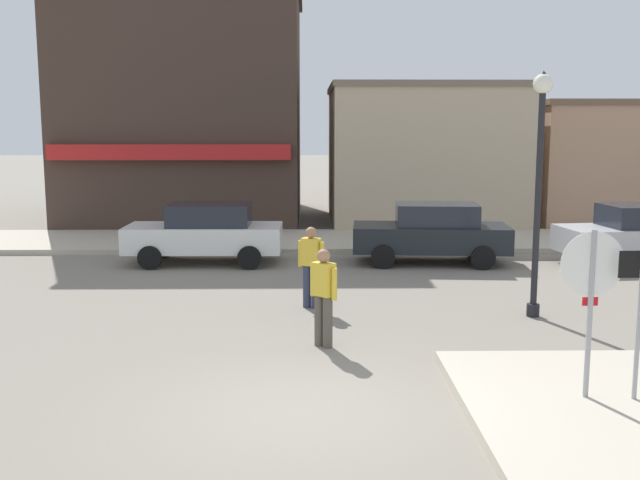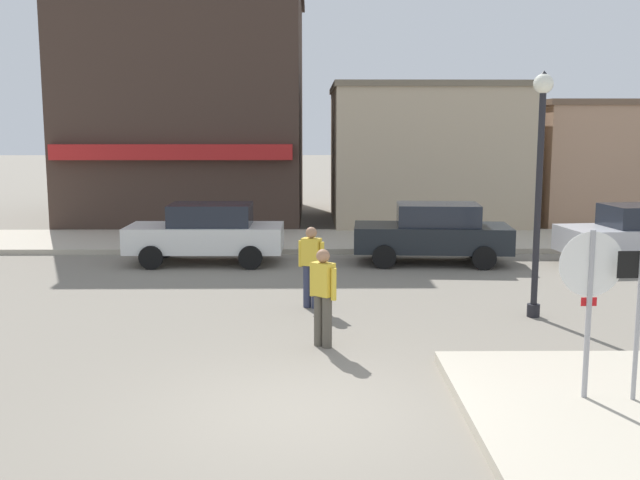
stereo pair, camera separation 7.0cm
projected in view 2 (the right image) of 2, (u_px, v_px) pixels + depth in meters
ground_plane at (304, 412)px, 9.40m from camera, size 160.00×160.00×0.00m
kerb_far at (309, 241)px, 22.80m from camera, size 80.00×4.00×0.15m
stop_sign at (590, 292)px, 9.32m from camera, size 0.82×0.08×2.30m
one_way_sign at (639, 308)px, 9.27m from camera, size 0.60×0.06×2.10m
lamp_post at (540, 159)px, 13.64m from camera, size 0.36×0.36×4.54m
parked_car_nearest at (207, 232)px, 19.40m from camera, size 4.02×1.91×1.56m
parked_car_second at (433, 232)px, 19.41m from camera, size 4.12×2.11×1.56m
pedestrian_crossing_near at (311, 265)px, 14.65m from camera, size 0.54×0.35×1.61m
pedestrian_crossing_far at (323, 294)px, 12.07m from camera, size 0.46×0.44×1.61m
building_corner_shop at (193, 105)px, 28.61m from camera, size 8.50×9.71×8.67m
building_storefront_left_near at (422, 154)px, 27.67m from camera, size 6.69×7.28×4.99m
building_storefront_left_mid at (638, 161)px, 28.22m from camera, size 8.94×7.05×4.42m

